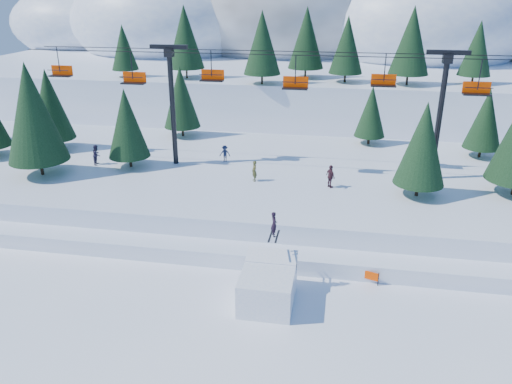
% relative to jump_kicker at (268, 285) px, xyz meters
% --- Properties ---
extents(ground, '(160.00, 160.00, 0.00)m').
position_rel_jump_kicker_xyz_m(ground, '(-1.86, -1.86, -1.13)').
color(ground, white).
rests_on(ground, ground).
extents(mid_shelf, '(70.00, 22.00, 2.50)m').
position_rel_jump_kicker_xyz_m(mid_shelf, '(-1.86, 16.14, 0.12)').
color(mid_shelf, white).
rests_on(mid_shelf, ground).
extents(berm, '(70.00, 6.00, 1.10)m').
position_rel_jump_kicker_xyz_m(berm, '(-1.86, 6.14, -0.58)').
color(berm, white).
rests_on(berm, ground).
extents(mountain_ridge, '(119.00, 61.00, 26.46)m').
position_rel_jump_kicker_xyz_m(mountain_ridge, '(-6.94, 71.50, 8.51)').
color(mountain_ridge, white).
rests_on(mountain_ridge, ground).
extents(jump_kicker, '(3.03, 4.30, 5.13)m').
position_rel_jump_kicker_xyz_m(jump_kicker, '(0.00, 0.00, 0.00)').
color(jump_kicker, white).
rests_on(jump_kicker, ground).
extents(chairlift, '(46.00, 3.21, 10.28)m').
position_rel_jump_kicker_xyz_m(chairlift, '(-0.99, 16.19, 8.19)').
color(chairlift, black).
rests_on(chairlift, mid_shelf).
extents(conifer_stand, '(63.52, 17.92, 9.34)m').
position_rel_jump_kicker_xyz_m(conifer_stand, '(-1.69, 16.57, 5.75)').
color(conifer_stand, black).
rests_on(conifer_stand, mid_shelf).
extents(distant_skiers, '(29.87, 7.85, 1.87)m').
position_rel_jump_kicker_xyz_m(distant_skiers, '(-2.60, 15.74, 2.24)').
color(distant_skiers, '#494821').
rests_on(distant_skiers, mid_shelf).
extents(banner_near, '(2.73, 0.92, 0.90)m').
position_rel_jump_kicker_xyz_m(banner_near, '(5.11, 3.33, -0.59)').
color(banner_near, black).
rests_on(banner_near, ground).
extents(banner_far, '(2.71, 0.95, 0.90)m').
position_rel_jump_kicker_xyz_m(banner_far, '(10.54, 3.86, -0.59)').
color(banner_far, black).
rests_on(banner_far, ground).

